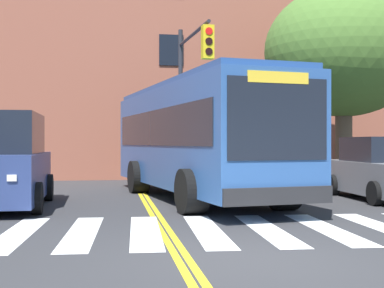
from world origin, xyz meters
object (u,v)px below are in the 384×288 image
at_px(city_bus, 196,137).
at_px(car_grey_far_lane, 383,171).
at_px(car_white_behind_bus, 148,161).
at_px(car_navy_near_lane, 3,163).
at_px(traffic_light_overhead, 191,77).
at_px(street_tree_curbside_large, 344,52).

xyz_separation_m(city_bus, car_grey_far_lane, (5.40, -1.02, -1.01)).
xyz_separation_m(car_grey_far_lane, car_white_behind_bus, (-6.12, 11.49, -0.05)).
relative_size(car_navy_near_lane, traffic_light_overhead, 0.87).
relative_size(city_bus, car_navy_near_lane, 2.14).
bearing_deg(street_tree_curbside_large, city_bus, -149.99).
relative_size(city_bus, street_tree_curbside_large, 1.27).
bearing_deg(traffic_light_overhead, car_grey_far_lane, -31.32).
bearing_deg(car_grey_far_lane, car_white_behind_bus, 118.03).
bearing_deg(car_navy_near_lane, street_tree_curbside_large, 23.43).
bearing_deg(car_navy_near_lane, traffic_light_overhead, 33.07).
height_order(city_bus, car_white_behind_bus, city_bus).
bearing_deg(car_grey_far_lane, traffic_light_overhead, 148.68).
distance_m(city_bus, street_tree_curbside_large, 8.01).
bearing_deg(car_navy_near_lane, car_white_behind_bus, 68.96).
height_order(car_white_behind_bus, traffic_light_overhead, traffic_light_overhead).
distance_m(car_navy_near_lane, car_grey_far_lane, 10.68).
distance_m(car_navy_near_lane, street_tree_curbside_large, 13.26).
bearing_deg(car_grey_far_lane, car_navy_near_lane, -178.13).
bearing_deg(car_white_behind_bus, city_bus, -86.08).
height_order(city_bus, car_navy_near_lane, city_bus).
bearing_deg(traffic_light_overhead, car_navy_near_lane, -146.93).
distance_m(city_bus, traffic_light_overhead, 2.97).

